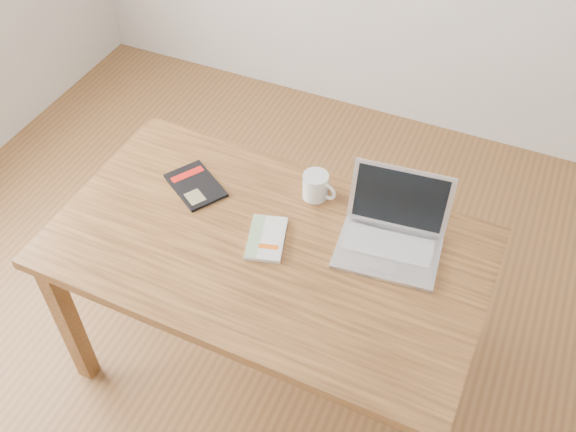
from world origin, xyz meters
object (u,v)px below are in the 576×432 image
at_px(black_guidebook, 195,185).
at_px(laptop, 392,233).
at_px(desk, 268,262).
at_px(coffee_mug, 316,186).
at_px(white_guidebook, 266,238).

xyz_separation_m(black_guidebook, laptop, (0.72, 0.03, 0.04)).
distance_m(desk, coffee_mug, 0.32).
xyz_separation_m(desk, coffee_mug, (0.06, 0.28, 0.14)).
xyz_separation_m(laptop, coffee_mug, (-0.31, 0.10, 0.00)).
bearing_deg(laptop, black_guidebook, 176.03).
xyz_separation_m(desk, laptop, (0.37, 0.17, 0.14)).
relative_size(black_guidebook, laptop, 0.74).
bearing_deg(white_guidebook, coffee_mug, 58.13).
height_order(black_guidebook, coffee_mug, coffee_mug).
bearing_deg(black_guidebook, coffee_mug, -40.21).
bearing_deg(laptop, coffee_mug, 155.44).
bearing_deg(desk, white_guidebook, 121.38).
xyz_separation_m(white_guidebook, black_guidebook, (-0.34, 0.13, -0.00)).
relative_size(desk, white_guidebook, 6.59).
bearing_deg(black_guidebook, white_guidebook, -78.20).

